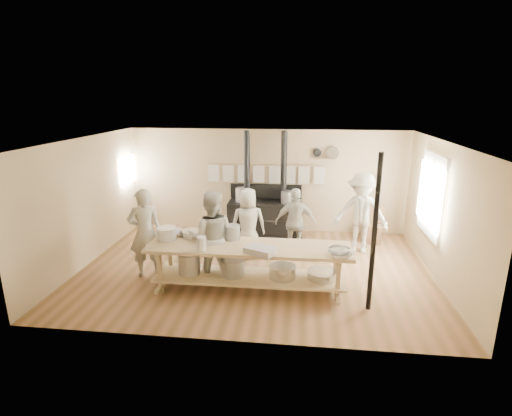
# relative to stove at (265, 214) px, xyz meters

# --- Properties ---
(ground) EXTENTS (7.00, 7.00, 0.00)m
(ground) POSITION_rel_stove_xyz_m (0.01, -2.12, -0.52)
(ground) COLOR brown
(ground) RESTS_ON ground
(room_shell) EXTENTS (7.00, 7.00, 7.00)m
(room_shell) POSITION_rel_stove_xyz_m (0.01, -2.12, 1.10)
(room_shell) COLOR #CBB682
(room_shell) RESTS_ON ground
(window_right) EXTENTS (0.09, 1.50, 1.65)m
(window_right) POSITION_rel_stove_xyz_m (3.48, -1.52, 0.98)
(window_right) COLOR beige
(window_right) RESTS_ON ground
(left_opening) EXTENTS (0.00, 0.90, 0.90)m
(left_opening) POSITION_rel_stove_xyz_m (-3.44, -0.12, 1.08)
(left_opening) COLOR white
(left_opening) RESTS_ON ground
(stove) EXTENTS (1.90, 0.75, 2.60)m
(stove) POSITION_rel_stove_xyz_m (0.00, 0.00, 0.00)
(stove) COLOR black
(stove) RESTS_ON ground
(towel_rail) EXTENTS (3.00, 0.04, 0.47)m
(towel_rail) POSITION_rel_stove_xyz_m (0.01, 0.28, 1.03)
(towel_rail) COLOR tan
(towel_rail) RESTS_ON ground
(back_wall_shelf) EXTENTS (0.63, 0.14, 0.32)m
(back_wall_shelf) POSITION_rel_stove_xyz_m (1.47, 0.32, 1.48)
(back_wall_shelf) COLOR tan
(back_wall_shelf) RESTS_ON ground
(prep_table) EXTENTS (3.60, 0.90, 0.85)m
(prep_table) POSITION_rel_stove_xyz_m (-0.00, -3.02, -0.00)
(prep_table) COLOR tan
(prep_table) RESTS_ON ground
(support_post) EXTENTS (0.08, 0.08, 2.60)m
(support_post) POSITION_rel_stove_xyz_m (2.06, -3.47, 0.78)
(support_post) COLOR black
(support_post) RESTS_ON ground
(cook_far_left) EXTENTS (0.74, 0.62, 1.74)m
(cook_far_left) POSITION_rel_stove_xyz_m (-2.05, -2.64, 0.35)
(cook_far_left) COLOR beige
(cook_far_left) RESTS_ON ground
(cook_left) EXTENTS (0.93, 0.76, 1.77)m
(cook_left) POSITION_rel_stove_xyz_m (-0.72, -2.78, 0.36)
(cook_left) COLOR beige
(cook_left) RESTS_ON ground
(cook_center) EXTENTS (0.84, 0.65, 1.53)m
(cook_center) POSITION_rel_stove_xyz_m (-0.21, -1.52, 0.25)
(cook_center) COLOR beige
(cook_center) RESTS_ON ground
(cook_right) EXTENTS (0.90, 0.39, 1.52)m
(cook_right) POSITION_rel_stove_xyz_m (0.80, -1.32, 0.24)
(cook_right) COLOR beige
(cook_right) RESTS_ON ground
(cook_by_window) EXTENTS (1.29, 0.93, 1.81)m
(cook_by_window) POSITION_rel_stove_xyz_m (2.22, -0.92, 0.39)
(cook_by_window) COLOR beige
(cook_by_window) RESTS_ON ground
(chair) EXTENTS (0.49, 0.49, 0.87)m
(chair) POSITION_rel_stove_xyz_m (2.64, -0.26, -0.26)
(chair) COLOR brown
(chair) RESTS_ON ground
(bowl_white_a) EXTENTS (0.43, 0.43, 0.11)m
(bowl_white_a) POSITION_rel_stove_xyz_m (-1.54, -2.69, 0.38)
(bowl_white_a) COLOR white
(bowl_white_a) RESTS_ON prep_table
(bowl_steel_a) EXTENTS (0.43, 0.43, 0.10)m
(bowl_steel_a) POSITION_rel_stove_xyz_m (-1.42, -2.69, 0.38)
(bowl_steel_a) COLOR silver
(bowl_steel_a) RESTS_ON prep_table
(bowl_white_b) EXTENTS (0.49, 0.49, 0.10)m
(bowl_white_b) POSITION_rel_stove_xyz_m (1.56, -3.35, 0.38)
(bowl_white_b) COLOR white
(bowl_white_b) RESTS_ON prep_table
(bowl_steel_b) EXTENTS (0.50, 0.50, 0.11)m
(bowl_steel_b) POSITION_rel_stove_xyz_m (1.56, -3.24, 0.39)
(bowl_steel_b) COLOR silver
(bowl_steel_b) RESTS_ON prep_table
(roasting_pan) EXTENTS (0.58, 0.50, 0.11)m
(roasting_pan) POSITION_rel_stove_xyz_m (0.24, -3.35, 0.38)
(roasting_pan) COLOR #B2B2B7
(roasting_pan) RESTS_ON prep_table
(mixing_bowl_large) EXTENTS (0.50, 0.50, 0.12)m
(mixing_bowl_large) POSITION_rel_stove_xyz_m (-1.11, -2.69, 0.39)
(mixing_bowl_large) COLOR silver
(mixing_bowl_large) RESTS_ON prep_table
(bucket_galv) EXTENTS (0.30, 0.30, 0.26)m
(bucket_galv) POSITION_rel_stove_xyz_m (-0.34, -2.72, 0.46)
(bucket_galv) COLOR gray
(bucket_galv) RESTS_ON prep_table
(deep_bowl_enamel) EXTENTS (0.37, 0.37, 0.22)m
(deep_bowl_enamel) POSITION_rel_stove_xyz_m (-1.54, -2.86, 0.44)
(deep_bowl_enamel) COLOR white
(deep_bowl_enamel) RESTS_ON prep_table
(pitcher) EXTENTS (0.19, 0.19, 0.25)m
(pitcher) POSITION_rel_stove_xyz_m (-0.76, -3.35, 0.45)
(pitcher) COLOR white
(pitcher) RESTS_ON prep_table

